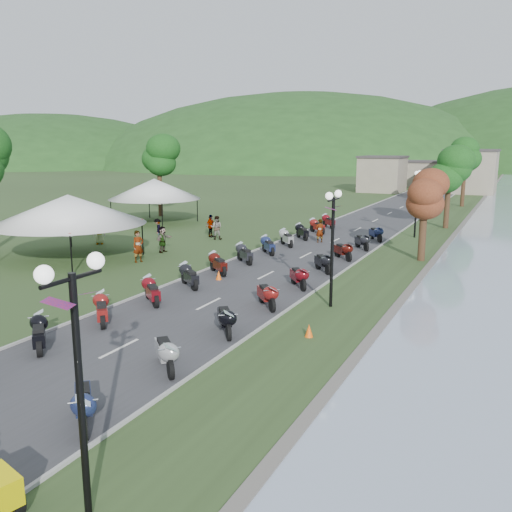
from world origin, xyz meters
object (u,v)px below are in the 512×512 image
at_px(streetlamp_near, 80,397).
at_px(pedestrian_a, 139,262).
at_px(pedestrian_c, 158,239).
at_px(pedestrian_b, 217,239).
at_px(vendor_tent_main, 70,227).

xyz_separation_m(streetlamp_near, pedestrian_a, (-13.59, 18.80, -2.50)).
bearing_deg(pedestrian_c, streetlamp_near, -1.19).
relative_size(streetlamp_near, pedestrian_b, 2.82).
xyz_separation_m(pedestrian_a, pedestrian_c, (-3.86, 7.20, 0.00)).
distance_m(streetlamp_near, pedestrian_b, 30.94).
height_order(streetlamp_near, pedestrian_a, streetlamp_near).
bearing_deg(pedestrian_a, streetlamp_near, -121.78).
relative_size(vendor_tent_main, pedestrian_b, 3.47).
bearing_deg(pedestrian_b, streetlamp_near, 96.87).
height_order(vendor_tent_main, pedestrian_b, vendor_tent_main).
bearing_deg(pedestrian_c, pedestrian_a, -6.85).
distance_m(streetlamp_near, pedestrian_c, 31.41).
relative_size(streetlamp_near, vendor_tent_main, 0.81).
relative_size(streetlamp_near, pedestrian_c, 3.25).
bearing_deg(pedestrian_b, pedestrian_a, 69.90).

